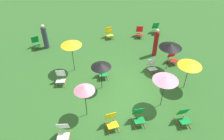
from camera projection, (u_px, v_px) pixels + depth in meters
name	position (u px, v px, depth m)	size (l,w,h in m)	color
ground_plane	(116.00, 91.00, 11.43)	(40.00, 40.00, 0.00)	#2D6026
deckchair_0	(61.00, 78.00, 11.72)	(0.57, 0.82, 0.83)	olive
deckchair_1	(184.00, 117.00, 9.59)	(0.49, 0.77, 0.83)	olive
deckchair_2	(152.00, 66.00, 12.56)	(0.49, 0.77, 0.83)	olive
deckchair_3	(36.00, 43.00, 14.62)	(0.65, 0.86, 0.83)	olive
deckchair_4	(63.00, 132.00, 8.96)	(0.56, 0.81, 0.83)	olive
deckchair_5	(103.00, 72.00, 12.14)	(0.49, 0.77, 0.83)	olive
deckchair_6	(156.00, 29.00, 16.24)	(0.50, 0.78, 0.83)	olive
deckchair_7	(139.00, 116.00, 9.61)	(0.48, 0.76, 0.83)	olive
deckchair_8	(139.00, 32.00, 15.81)	(0.66, 0.86, 0.83)	olive
deckchair_9	(111.00, 121.00, 9.41)	(0.57, 0.81, 0.83)	olive
deckchair_10	(173.00, 58.00, 13.22)	(0.54, 0.80, 0.83)	olive
deckchair_11	(109.00, 33.00, 15.69)	(0.59, 0.82, 0.83)	olive
umbrella_0	(84.00, 88.00, 9.14)	(0.93, 0.93, 1.82)	black
umbrella_1	(166.00, 79.00, 9.59)	(1.18, 1.18, 1.82)	black
umbrella_2	(71.00, 43.00, 11.70)	(1.17, 1.17, 2.01)	black
umbrella_3	(171.00, 46.00, 11.97)	(1.29, 1.29, 1.74)	black
umbrella_4	(101.00, 65.00, 10.71)	(1.04, 1.04, 1.62)	black
umbrella_5	(190.00, 63.00, 10.68)	(1.22, 1.22, 1.75)	black
person_0	(45.00, 37.00, 14.35)	(0.43, 0.43, 1.72)	#333847
person_1	(156.00, 43.00, 13.58)	(0.41, 0.41, 1.87)	maroon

